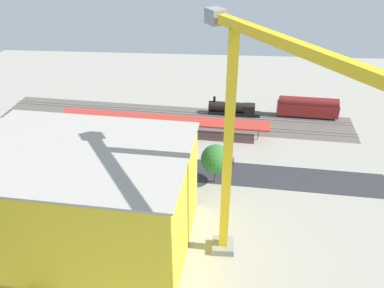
{
  "coord_description": "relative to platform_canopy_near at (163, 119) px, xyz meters",
  "views": [
    {
      "loc": [
        -12.03,
        77.22,
        49.57
      ],
      "look_at": [
        -6.49,
        1.77,
        4.97
      ],
      "focal_mm": 37.15,
      "sensor_mm": 36.0,
      "label": 1
    }
  ],
  "objects": [
    {
      "name": "ground_plane",
      "position": [
        -1.99,
        11.99,
        -3.77
      ],
      "size": [
        154.1,
        154.1,
        0.0
      ],
      "primitive_type": "plane",
      "color": "#9E998C",
      "rests_on": "ground"
    },
    {
      "name": "rail_bed",
      "position": [
        -1.99,
        -8.64,
        -3.77
      ],
      "size": [
        97.14,
        21.77,
        0.01
      ],
      "primitive_type": "cube",
      "rotation": [
        0.0,
        0.0,
        -0.08
      ],
      "color": "#5B544C",
      "rests_on": "ground"
    },
    {
      "name": "street_asphalt",
      "position": [
        -1.99,
        16.13,
        -3.77
      ],
      "size": [
        96.72,
        16.35,
        0.01
      ],
      "primitive_type": "cube",
      "rotation": [
        0.0,
        0.0,
        -0.08
      ],
      "color": "#2D2D33",
      "rests_on": "ground"
    },
    {
      "name": "track_rails",
      "position": [
        -1.99,
        -8.64,
        -3.59
      ],
      "size": [
        96.04,
        15.37,
        0.12
      ],
      "color": "#9E9EA8",
      "rests_on": "ground"
    },
    {
      "name": "platform_canopy_near",
      "position": [
        0.0,
        0.0,
        0.0
      ],
      "size": [
        54.1,
        9.1,
        4.0
      ],
      "color": "#B73328",
      "rests_on": "ground"
    },
    {
      "name": "locomotive",
      "position": [
        -18.42,
        -11.86,
        -2.01
      ],
      "size": [
        14.48,
        3.74,
        5.06
      ],
      "color": "black",
      "rests_on": "ground"
    },
    {
      "name": "passenger_coach",
      "position": [
        -38.54,
        -11.86,
        -0.72
      ],
      "size": [
        16.62,
        4.32,
        5.84
      ],
      "color": "black",
      "rests_on": "ground"
    },
    {
      "name": "parked_car_0",
      "position": [
        -15.71,
        13.25,
        -2.98
      ],
      "size": [
        4.74,
        2.25,
        1.79
      ],
      "color": "black",
      "rests_on": "ground"
    },
    {
      "name": "parked_car_1",
      "position": [
        -7.56,
        12.9,
        -3.01
      ],
      "size": [
        4.31,
        2.06,
        1.69
      ],
      "color": "black",
      "rests_on": "ground"
    },
    {
      "name": "parked_car_2",
      "position": [
        -0.23,
        12.33,
        -3.0
      ],
      "size": [
        4.3,
        2.09,
        1.72
      ],
      "color": "black",
      "rests_on": "ground"
    },
    {
      "name": "parked_car_3",
      "position": [
        7.5,
        12.34,
        -2.98
      ],
      "size": [
        4.38,
        2.02,
        1.79
      ],
      "color": "black",
      "rests_on": "ground"
    },
    {
      "name": "parked_car_4",
      "position": [
        15.16,
        12.35,
        -2.97
      ],
      "size": [
        4.49,
        2.25,
        1.81
      ],
      "color": "black",
      "rests_on": "ground"
    },
    {
      "name": "construction_building",
      "position": [
        7.25,
        39.38,
        5.09
      ],
      "size": [
        35.58,
        26.05,
        17.74
      ],
      "primitive_type": "cube",
      "rotation": [
        0.0,
        0.0,
        -0.08
      ],
      "color": "yellow",
      "rests_on": "ground"
    },
    {
      "name": "construction_roof_slab",
      "position": [
        7.25,
        39.38,
        14.16
      ],
      "size": [
        36.22,
        26.69,
        0.4
      ],
      "primitive_type": "cube",
      "rotation": [
        0.0,
        0.0,
        -0.08
      ],
      "color": "#ADA89E",
      "rests_on": "construction_building"
    },
    {
      "name": "tower_crane",
      "position": [
        -16.87,
        41.81,
        19.24
      ],
      "size": [
        16.58,
        24.27,
        38.69
      ],
      "color": "gray",
      "rests_on": "ground"
    },
    {
      "name": "box_truck_0",
      "position": [
        20.61,
        23.54,
        -2.04
      ],
      "size": [
        8.61,
        3.55,
        3.58
      ],
      "color": "black",
      "rests_on": "ground"
    },
    {
      "name": "box_truck_1",
      "position": [
        -3.55,
        21.93,
        -1.98
      ],
      "size": [
        9.14,
        3.35,
        3.68
      ],
      "color": "black",
      "rests_on": "ground"
    },
    {
      "name": "box_truck_2",
      "position": [
        -1.85,
        21.89,
        -2.12
      ],
      "size": [
        9.86,
        3.03,
        3.33
      ],
      "color": "black",
      "rests_on": "ground"
    },
    {
      "name": "street_tree_0",
      "position": [
        24.88,
        21.23,
        1.93
      ],
      "size": [
        6.13,
        6.13,
        8.79
      ],
      "color": "brown",
      "rests_on": "ground"
    },
    {
      "name": "street_tree_1",
      "position": [
        26.9,
        22.01,
        1.2
      ],
      "size": [
        4.09,
        4.09,
        7.05
      ],
      "color": "brown",
      "rests_on": "ground"
    },
    {
      "name": "street_tree_2",
      "position": [
        20.11,
        21.93,
        1.76
      ],
      "size": [
        5.71,
        5.71,
        8.4
      ],
      "color": "brown",
      "rests_on": "ground"
    },
    {
      "name": "street_tree_3",
      "position": [
        -13.84,
        20.76,
        1.94
      ],
      "size": [
        6.09,
        6.09,
        8.77
      ],
      "color": "brown",
      "rests_on": "ground"
    },
    {
      "name": "traffic_light",
      "position": [
        -7.51,
        11.92,
        0.69
      ],
      "size": [
        0.5,
        0.36,
        6.74
      ],
      "color": "#333333",
      "rests_on": "ground"
    }
  ]
}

